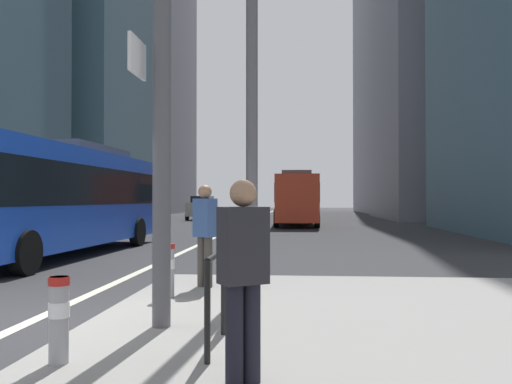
{
  "coord_description": "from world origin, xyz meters",
  "views": [
    {
      "loc": [
        3.65,
        -6.73,
        1.68
      ],
      "look_at": [
        0.56,
        31.99,
        2.2
      ],
      "focal_mm": 37.59,
      "sensor_mm": 36.0,
      "label": 1
    }
  ],
  "objects_px": {
    "pedestrian_waiting": "(205,230)",
    "pedestrian_walking": "(243,270)",
    "city_bus_red_receding": "(296,197)",
    "bollard_right": "(59,315)",
    "traffic_signal_gantry": "(19,5)",
    "bollard_back": "(168,267)",
    "city_bus_blue_oncoming": "(56,194)",
    "car_receding_near": "(290,206)",
    "car_receding_far": "(284,206)",
    "car_oncoming_mid": "(202,208)"
  },
  "relations": [
    {
      "from": "car_oncoming_mid",
      "to": "bollard_back",
      "type": "bearing_deg",
      "value": -80.51
    },
    {
      "from": "car_receding_near",
      "to": "city_bus_blue_oncoming",
      "type": "bearing_deg",
      "value": -98.48
    },
    {
      "from": "car_receding_near",
      "to": "bollard_back",
      "type": "height_order",
      "value": "car_receding_near"
    },
    {
      "from": "city_bus_blue_oncoming",
      "to": "traffic_signal_gantry",
      "type": "xyz_separation_m",
      "value": [
        3.63,
        -8.79,
        2.24
      ]
    },
    {
      "from": "city_bus_red_receding",
      "to": "bollard_right",
      "type": "relative_size",
      "value": 13.33
    },
    {
      "from": "city_bus_red_receding",
      "to": "pedestrian_waiting",
      "type": "distance_m",
      "value": 25.77
    },
    {
      "from": "traffic_signal_gantry",
      "to": "car_receding_near",
      "type": "bearing_deg",
      "value": 87.1
    },
    {
      "from": "bollard_back",
      "to": "car_oncoming_mid",
      "type": "bearing_deg",
      "value": 99.49
    },
    {
      "from": "car_receding_near",
      "to": "traffic_signal_gantry",
      "type": "relative_size",
      "value": 0.74
    },
    {
      "from": "city_bus_red_receding",
      "to": "bollard_back",
      "type": "relative_size",
      "value": 12.85
    },
    {
      "from": "car_receding_far",
      "to": "bollard_back",
      "type": "relative_size",
      "value": 5.17
    },
    {
      "from": "traffic_signal_gantry",
      "to": "pedestrian_walking",
      "type": "height_order",
      "value": "traffic_signal_gantry"
    },
    {
      "from": "car_receding_far",
      "to": "bollard_right",
      "type": "relative_size",
      "value": 5.36
    },
    {
      "from": "car_oncoming_mid",
      "to": "traffic_signal_gantry",
      "type": "bearing_deg",
      "value": -83.13
    },
    {
      "from": "car_receding_far",
      "to": "pedestrian_waiting",
      "type": "height_order",
      "value": "car_receding_far"
    },
    {
      "from": "city_bus_blue_oncoming",
      "to": "bollard_right",
      "type": "bearing_deg",
      "value": -64.79
    },
    {
      "from": "city_bus_red_receding",
      "to": "car_receding_far",
      "type": "height_order",
      "value": "city_bus_red_receding"
    },
    {
      "from": "bollard_right",
      "to": "pedestrian_walking",
      "type": "bearing_deg",
      "value": -13.03
    },
    {
      "from": "bollard_back",
      "to": "pedestrian_walking",
      "type": "distance_m",
      "value": 4.12
    },
    {
      "from": "car_receding_far",
      "to": "pedestrian_waiting",
      "type": "relative_size",
      "value": 2.43
    },
    {
      "from": "bollard_right",
      "to": "bollard_back",
      "type": "height_order",
      "value": "bollard_back"
    },
    {
      "from": "pedestrian_walking",
      "to": "car_receding_far",
      "type": "bearing_deg",
      "value": 91.2
    },
    {
      "from": "pedestrian_walking",
      "to": "traffic_signal_gantry",
      "type": "bearing_deg",
      "value": 147.58
    },
    {
      "from": "car_oncoming_mid",
      "to": "car_receding_far",
      "type": "xyz_separation_m",
      "value": [
        6.39,
        11.25,
        0.0
      ]
    },
    {
      "from": "bollard_back",
      "to": "car_receding_near",
      "type": "bearing_deg",
      "value": 88.67
    },
    {
      "from": "car_receding_near",
      "to": "bollard_right",
      "type": "xyz_separation_m",
      "value": [
        -1.33,
        -51.59,
        -0.39
      ]
    },
    {
      "from": "car_oncoming_mid",
      "to": "pedestrian_waiting",
      "type": "height_order",
      "value": "car_oncoming_mid"
    },
    {
      "from": "car_receding_near",
      "to": "pedestrian_waiting",
      "type": "distance_m",
      "value": 47.18
    },
    {
      "from": "city_bus_blue_oncoming",
      "to": "pedestrian_waiting",
      "type": "bearing_deg",
      "value": -47.15
    },
    {
      "from": "pedestrian_waiting",
      "to": "pedestrian_walking",
      "type": "relative_size",
      "value": 1.05
    },
    {
      "from": "bollard_right",
      "to": "pedestrian_walking",
      "type": "height_order",
      "value": "pedestrian_walking"
    },
    {
      "from": "car_oncoming_mid",
      "to": "traffic_signal_gantry",
      "type": "distance_m",
      "value": 37.5
    },
    {
      "from": "city_bus_blue_oncoming",
      "to": "traffic_signal_gantry",
      "type": "height_order",
      "value": "traffic_signal_gantry"
    },
    {
      "from": "car_oncoming_mid",
      "to": "car_receding_near",
      "type": "xyz_separation_m",
      "value": [
        7.0,
        13.01,
        0.0
      ]
    },
    {
      "from": "city_bus_blue_oncoming",
      "to": "traffic_signal_gantry",
      "type": "bearing_deg",
      "value": -67.59
    },
    {
      "from": "pedestrian_waiting",
      "to": "pedestrian_walking",
      "type": "xyz_separation_m",
      "value": [
        1.17,
        -4.83,
        -0.06
      ]
    },
    {
      "from": "city_bus_red_receding",
      "to": "bollard_right",
      "type": "xyz_separation_m",
      "value": [
        -2.04,
        -30.14,
        -1.24
      ]
    },
    {
      "from": "car_receding_near",
      "to": "pedestrian_walking",
      "type": "distance_m",
      "value": 52.01
    },
    {
      "from": "bollard_back",
      "to": "city_bus_red_receding",
      "type": "bearing_deg",
      "value": 86.07
    },
    {
      "from": "traffic_signal_gantry",
      "to": "pedestrian_walking",
      "type": "bearing_deg",
      "value": -32.42
    },
    {
      "from": "city_bus_blue_oncoming",
      "to": "pedestrian_walking",
      "type": "bearing_deg",
      "value": -58.28
    },
    {
      "from": "city_bus_blue_oncoming",
      "to": "car_receding_near",
      "type": "relative_size",
      "value": 2.64
    },
    {
      "from": "city_bus_red_receding",
      "to": "bollard_back",
      "type": "bearing_deg",
      "value": -93.93
    },
    {
      "from": "bollard_back",
      "to": "car_receding_far",
      "type": "bearing_deg",
      "value": 89.37
    },
    {
      "from": "city_bus_blue_oncoming",
      "to": "pedestrian_walking",
      "type": "xyz_separation_m",
      "value": [
        6.6,
        -10.68,
        -0.75
      ]
    },
    {
      "from": "car_receding_far",
      "to": "bollard_back",
      "type": "xyz_separation_m",
      "value": [
        -0.51,
        -46.47,
        -0.37
      ]
    },
    {
      "from": "car_receding_far",
      "to": "bollard_back",
      "type": "distance_m",
      "value": 46.47
    },
    {
      "from": "traffic_signal_gantry",
      "to": "bollard_right",
      "type": "relative_size",
      "value": 7.45
    },
    {
      "from": "car_oncoming_mid",
      "to": "car_receding_near",
      "type": "relative_size",
      "value": 0.96
    },
    {
      "from": "city_bus_red_receding",
      "to": "car_receding_far",
      "type": "bearing_deg",
      "value": 93.86
    }
  ]
}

